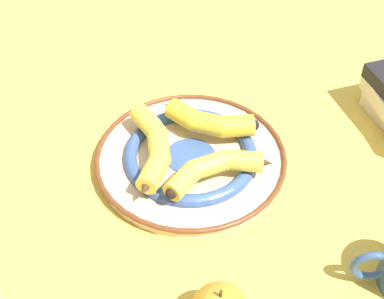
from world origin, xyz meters
TOP-DOWN VIEW (x-y plane):
  - ground_plane at (0.00, 0.00)m, footprint 2.80×2.80m
  - decorative_bowl at (0.00, -0.02)m, footprint 0.33×0.33m
  - banana_a at (-0.02, 0.04)m, footprint 0.16×0.11m
  - banana_b at (0.07, -0.02)m, footprint 0.09×0.19m
  - banana_c at (-0.03, -0.07)m, footprint 0.18×0.13m

SIDE VIEW (x-z plane):
  - ground_plane at x=0.00m, z-range 0.00..0.00m
  - decorative_bowl at x=0.00m, z-range 0.00..0.03m
  - banana_b at x=0.07m, z-range 0.03..0.07m
  - banana_c at x=-0.03m, z-range 0.03..0.07m
  - banana_a at x=-0.02m, z-range 0.03..0.07m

